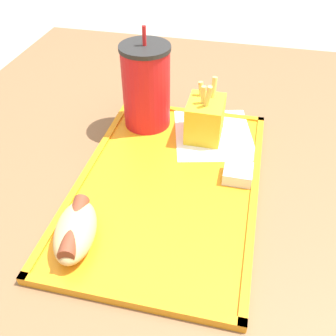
{
  "coord_description": "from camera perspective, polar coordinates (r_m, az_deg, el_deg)",
  "views": [
    {
      "loc": [
        -0.5,
        -0.12,
        1.22
      ],
      "look_at": [
        -0.02,
        -0.01,
        0.81
      ],
      "focal_mm": 42.0,
      "sensor_mm": 36.0,
      "label": 1
    }
  ],
  "objects": [
    {
      "name": "food_tray",
      "position": [
        0.67,
        0.0,
        -2.29
      ],
      "size": [
        0.47,
        0.3,
        0.01
      ],
      "color": "orange",
      "rests_on": "dining_table"
    },
    {
      "name": "soda_cup",
      "position": [
        0.77,
        -3.18,
        11.73
      ],
      "size": [
        0.09,
        0.09,
        0.2
      ],
      "color": "red",
      "rests_on": "food_tray"
    },
    {
      "name": "sauce_cup_mayo",
      "position": [
        0.67,
        10.12,
        -0.73
      ],
      "size": [
        0.05,
        0.05,
        0.02
      ],
      "color": "silver",
      "rests_on": "food_tray"
    },
    {
      "name": "paper_napkin",
      "position": [
        0.78,
        6.58,
        4.9
      ],
      "size": [
        0.2,
        0.18,
        0.0
      ],
      "color": "white",
      "rests_on": "food_tray"
    },
    {
      "name": "hot_dog_far",
      "position": [
        0.57,
        -13.29,
        -8.79
      ],
      "size": [
        0.12,
        0.08,
        0.05
      ],
      "color": "#DBB270",
      "rests_on": "food_tray"
    },
    {
      "name": "dining_table",
      "position": [
        0.98,
        -0.36,
        -18.5
      ],
      "size": [
        1.25,
        1.02,
        0.77
      ],
      "color": "brown",
      "rests_on": "ground_plane"
    },
    {
      "name": "fries_carton",
      "position": [
        0.75,
        5.4,
        7.2
      ],
      "size": [
        0.08,
        0.07,
        0.12
      ],
      "color": "gold",
      "rests_on": "food_tray"
    }
  ]
}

